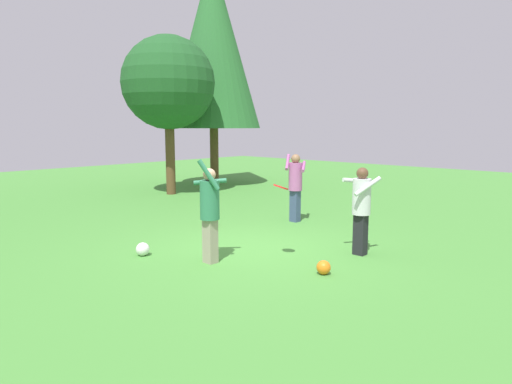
# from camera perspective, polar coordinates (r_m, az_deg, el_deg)

# --- Properties ---
(ground_plane) EXTENTS (40.00, 40.00, 0.00)m
(ground_plane) POSITION_cam_1_polar(r_m,az_deg,el_deg) (9.07, -1.00, -7.17)
(ground_plane) COLOR #478C38
(person_thrower) EXTENTS (0.68, 0.68, 1.85)m
(person_thrower) POSITION_cam_1_polar(r_m,az_deg,el_deg) (8.06, -5.75, -1.85)
(person_thrower) COLOR gray
(person_thrower) RESTS_ON ground_plane
(person_catcher) EXTENTS (0.72, 0.69, 1.65)m
(person_catcher) POSITION_cam_1_polar(r_m,az_deg,el_deg) (8.75, 12.93, -1.41)
(person_catcher) COLOR black
(person_catcher) RESTS_ON ground_plane
(person_bystander) EXTENTS (0.74, 0.71, 1.71)m
(person_bystander) POSITION_cam_1_polar(r_m,az_deg,el_deg) (11.54, 4.90, 1.28)
(person_bystander) COLOR #38476B
(person_bystander) RESTS_ON ground_plane
(frisbee) EXTENTS (0.36, 0.37, 0.11)m
(frisbee) POSITION_cam_1_polar(r_m,az_deg,el_deg) (8.02, 3.08, 0.63)
(frisbee) COLOR red
(ball_white) EXTENTS (0.25, 0.25, 0.25)m
(ball_white) POSITION_cam_1_polar(r_m,az_deg,el_deg) (8.89, -13.86, -6.89)
(ball_white) COLOR white
(ball_white) RESTS_ON ground_plane
(ball_orange) EXTENTS (0.23, 0.23, 0.23)m
(ball_orange) POSITION_cam_1_polar(r_m,az_deg,el_deg) (7.67, 8.37, -9.23)
(ball_orange) COLOR orange
(ball_orange) RESTS_ON ground_plane
(ball_red) EXTENTS (0.27, 0.27, 0.27)m
(ball_red) POSITION_cam_1_polar(r_m,az_deg,el_deg) (11.21, -5.63, -3.51)
(ball_red) COLOR red
(ball_red) RESTS_ON ground_plane
(tree_right) EXTENTS (3.20, 3.20, 5.47)m
(tree_right) POSITION_cam_1_polar(r_m,az_deg,el_deg) (16.50, -10.81, 13.09)
(tree_right) COLOR brown
(tree_right) RESTS_ON ground_plane
(tree_far_right) EXTENTS (3.78, 3.78, 9.02)m
(tree_far_right) POSITION_cam_1_polar(r_m,az_deg,el_deg) (19.32, -5.37, 17.84)
(tree_far_right) COLOR brown
(tree_far_right) RESTS_ON ground_plane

